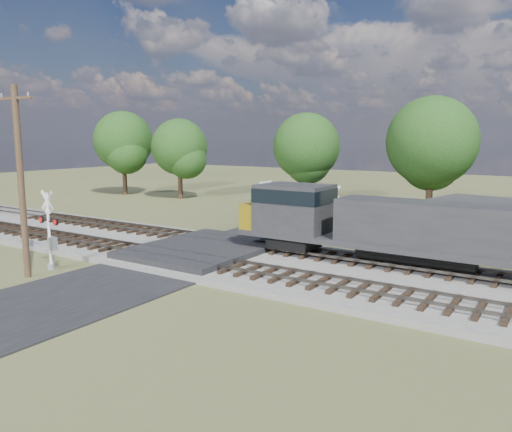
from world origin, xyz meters
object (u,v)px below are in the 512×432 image
Objects in this scene: utility_pole at (21,178)px; equipment_shed at (478,227)px; crossing_signal_far at (331,219)px; crossing_signal_near at (50,237)px.

utility_pole is 25.95m from equipment_shed.
utility_pole reaches higher than crossing_signal_far.
crossing_signal_far is at bearing 59.66° from crossing_signal_near.
equipment_shed is (18.57, 17.81, -3.39)m from utility_pole.
crossing_signal_near is 3.69m from utility_pole.
utility_pole is (-9.65, -16.18, 3.47)m from crossing_signal_far.
utility_pole reaches higher than crossing_signal_near.
crossing_signal_near reaches higher than crossing_signal_far.
equipment_shed is at bearing 37.87° from utility_pole.
crossing_signal_near is at bearing -128.12° from equipment_shed.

